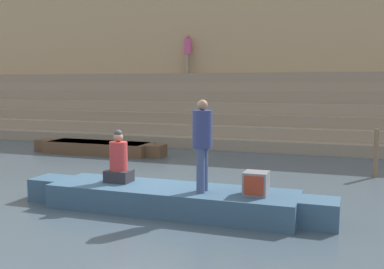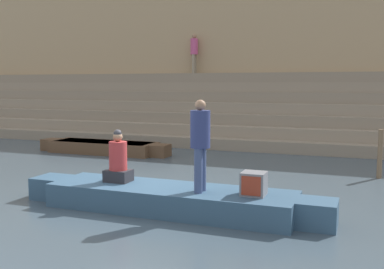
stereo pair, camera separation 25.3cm
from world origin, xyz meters
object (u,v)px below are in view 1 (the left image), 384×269
Objects in this scene: rowboat_main at (171,198)px; moored_boat_shore at (98,147)px; tv_set at (256,183)px; mooring_post at (376,153)px; person_standing at (202,139)px; person_rowing at (119,161)px; person_on_steps at (188,51)px.

rowboat_main is 7.77m from moored_boat_shore.
tv_set is 8.99m from moored_boat_shore.
person_standing is at bearing -123.44° from mooring_post.
person_standing is 0.34× the size of moored_boat_shore.
rowboat_main is 3.65× the size of person_standing.
moored_boat_shore is (-3.97, 5.72, -0.66)m from person_rowing.
person_rowing is 0.21× the size of moored_boat_shore.
rowboat_main is 13.00m from person_on_steps.
rowboat_main is 4.86× the size of mooring_post.
person_rowing is 0.84× the size of mooring_post.
tv_set is at bearing -41.17° from moored_boat_shore.
moored_boat_shore is at bearing 105.79° from person_on_steps.
person_on_steps is at bearing 78.35° from moored_boat_shore.
moored_boat_shore is at bearing 129.64° from person_rowing.
mooring_post is at bearing -7.50° from moored_boat_shore.
person_rowing is at bearing 179.02° from rowboat_main.
person_standing reaches higher than person_rowing.
person_rowing is (-1.86, 0.22, -0.56)m from person_standing.
person_standing is 4.00× the size of tv_set.
person_rowing is at bearing 170.67° from person_standing.
mooring_post is at bearing 63.11° from tv_set.
rowboat_main is at bearing -48.98° from moored_boat_shore.
moored_boat_shore is at bearing 134.99° from rowboat_main.
moored_boat_shore is at bearing 173.10° from mooring_post.
person_standing reaches higher than rowboat_main.
rowboat_main is at bearing -129.43° from mooring_post.
person_standing is 1.96m from person_rowing.
tv_set reaches higher than moored_boat_shore.
person_standing is (0.68, -0.13, 1.19)m from rowboat_main.
person_on_steps is at bearing 108.30° from person_rowing.
mooring_post is at bearing 47.26° from person_rowing.
rowboat_main is 1.35m from person_rowing.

